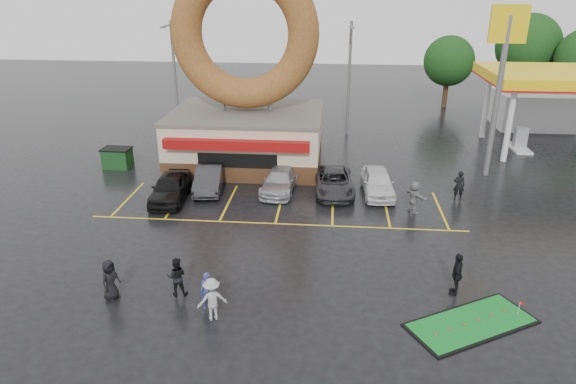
# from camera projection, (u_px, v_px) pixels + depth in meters

# --- Properties ---
(ground) EXTENTS (120.00, 120.00, 0.00)m
(ground) POSITION_uv_depth(u_px,v_px,m) (267.00, 255.00, 23.91)
(ground) COLOR black
(ground) RESTS_ON ground
(donut_shop) EXTENTS (10.20, 8.70, 13.50)m
(donut_shop) POSITION_uv_depth(u_px,v_px,m) (246.00, 100.00, 34.40)
(donut_shop) COLOR #472B19
(donut_shop) RESTS_ON ground
(gas_station) EXTENTS (12.30, 13.65, 5.90)m
(gas_station) POSITION_uv_depth(u_px,v_px,m) (554.00, 93.00, 40.10)
(gas_station) COLOR silver
(gas_station) RESTS_ON ground
(shell_sign) EXTENTS (2.20, 0.36, 10.60)m
(shell_sign) POSITION_uv_depth(u_px,v_px,m) (503.00, 61.00, 31.05)
(shell_sign) COLOR slate
(shell_sign) RESTS_ON ground
(streetlight_left) EXTENTS (0.40, 2.21, 9.00)m
(streetlight_left) POSITION_uv_depth(u_px,v_px,m) (175.00, 76.00, 41.26)
(streetlight_left) COLOR slate
(streetlight_left) RESTS_ON ground
(streetlight_mid) EXTENTS (0.40, 2.21, 9.00)m
(streetlight_mid) POSITION_uv_depth(u_px,v_px,m) (349.00, 76.00, 41.01)
(streetlight_mid) COLOR slate
(streetlight_mid) RESTS_ON ground
(streetlight_right) EXTENTS (0.40, 2.21, 9.00)m
(streetlight_right) POSITION_uv_depth(u_px,v_px,m) (500.00, 76.00, 40.92)
(streetlight_right) COLOR slate
(streetlight_right) RESTS_ON ground
(tree_far_c) EXTENTS (6.30, 6.30, 9.00)m
(tree_far_c) POSITION_uv_depth(u_px,v_px,m) (528.00, 46.00, 51.14)
(tree_far_c) COLOR #332114
(tree_far_c) RESTS_ON ground
(tree_far_d) EXTENTS (4.90, 4.90, 7.00)m
(tree_far_d) POSITION_uv_depth(u_px,v_px,m) (449.00, 61.00, 50.47)
(tree_far_d) COLOR #332114
(tree_far_d) RESTS_ON ground
(car_black) EXTENTS (2.13, 4.73, 1.58)m
(car_black) POSITION_uv_depth(u_px,v_px,m) (170.00, 187.00, 29.69)
(car_black) COLOR black
(car_black) RESTS_ON ground
(car_dgrey) EXTENTS (2.05, 4.61, 1.47)m
(car_dgrey) POSITION_uv_depth(u_px,v_px,m) (209.00, 178.00, 31.19)
(car_dgrey) COLOR #29292B
(car_dgrey) RESTS_ON ground
(car_silver) EXTENTS (2.22, 4.68, 1.32)m
(car_silver) POSITION_uv_depth(u_px,v_px,m) (280.00, 181.00, 31.04)
(car_silver) COLOR #A0A0A5
(car_silver) RESTS_ON ground
(car_grey) EXTENTS (2.58, 5.03, 1.36)m
(car_grey) POSITION_uv_depth(u_px,v_px,m) (334.00, 182.00, 30.76)
(car_grey) COLOR #2E2D30
(car_grey) RESTS_ON ground
(car_white) EXTENTS (2.02, 4.52, 1.51)m
(car_white) POSITION_uv_depth(u_px,v_px,m) (378.00, 182.00, 30.52)
(car_white) COLOR silver
(car_white) RESTS_ON ground
(person_blue) EXTENTS (0.60, 0.41, 1.58)m
(person_blue) POSITION_uv_depth(u_px,v_px,m) (208.00, 291.00, 19.75)
(person_blue) COLOR navy
(person_blue) RESTS_ON ground
(person_blackjkt) EXTENTS (0.89, 0.74, 1.65)m
(person_blackjkt) POSITION_uv_depth(u_px,v_px,m) (177.00, 277.00, 20.66)
(person_blackjkt) COLOR black
(person_blackjkt) RESTS_ON ground
(person_hoodie) EXTENTS (1.28, 1.04, 1.73)m
(person_hoodie) POSITION_uv_depth(u_px,v_px,m) (212.00, 299.00, 19.12)
(person_hoodie) COLOR #97979A
(person_hoodie) RESTS_ON ground
(person_bystander) EXTENTS (0.81, 0.98, 1.72)m
(person_bystander) POSITION_uv_depth(u_px,v_px,m) (110.00, 280.00, 20.38)
(person_bystander) COLOR black
(person_bystander) RESTS_ON ground
(person_cameraman) EXTENTS (0.71, 1.15, 1.82)m
(person_cameraman) POSITION_uv_depth(u_px,v_px,m) (457.00, 274.00, 20.69)
(person_cameraman) COLOR black
(person_cameraman) RESTS_ON ground
(person_walker_near) EXTENTS (1.36, 1.71, 1.81)m
(person_walker_near) POSITION_uv_depth(u_px,v_px,m) (414.00, 197.00, 28.10)
(person_walker_near) COLOR gray
(person_walker_near) RESTS_ON ground
(person_walker_far) EXTENTS (0.69, 0.50, 1.76)m
(person_walker_far) POSITION_uv_depth(u_px,v_px,m) (459.00, 185.00, 29.72)
(person_walker_far) COLOR black
(person_walker_far) RESTS_ON ground
(dumpster) EXTENTS (1.86, 1.29, 1.30)m
(dumpster) POSITION_uv_depth(u_px,v_px,m) (117.00, 158.00, 34.94)
(dumpster) COLOR #1B461F
(dumpster) RESTS_ON ground
(putting_green) EXTENTS (5.29, 4.27, 0.61)m
(putting_green) POSITION_uv_depth(u_px,v_px,m) (471.00, 323.00, 19.13)
(putting_green) COLOR black
(putting_green) RESTS_ON ground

